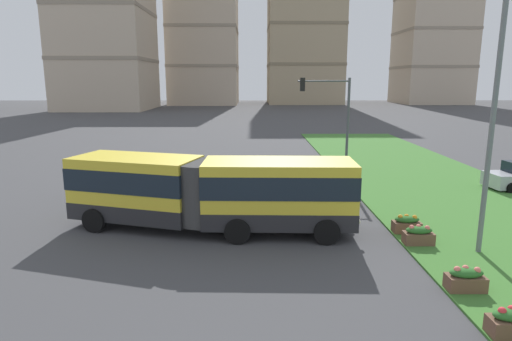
{
  "coord_description": "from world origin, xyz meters",
  "views": [
    {
      "loc": [
        0.42,
        -4.61,
        6.16
      ],
      "look_at": [
        0.6,
        14.33,
        2.2
      ],
      "focal_mm": 30.51,
      "sensor_mm": 36.0,
      "label": 1
    }
  ],
  "objects_px": {
    "flower_planter_3": "(419,235)",
    "apartment_tower_eastcentre": "(435,15)",
    "flower_planter_4": "(407,224)",
    "flower_planter_1": "(512,322)",
    "traffic_light_far_right": "(332,112)",
    "streetlight_median": "(494,105)",
    "apartment_tower_centre": "(305,9)",
    "flower_planter_2": "(466,279)",
    "apartment_tower_west": "(103,12)",
    "apartment_tower_westcentre": "(204,31)",
    "articulated_bus": "(211,191)",
    "car_black_sedan": "(134,181)"
  },
  "relations": [
    {
      "from": "flower_planter_3",
      "to": "apartment_tower_eastcentre",
      "type": "height_order",
      "value": "apartment_tower_eastcentre"
    },
    {
      "from": "apartment_tower_eastcentre",
      "to": "flower_planter_4",
      "type": "bearing_deg",
      "value": -112.19
    },
    {
      "from": "flower_planter_1",
      "to": "traffic_light_far_right",
      "type": "height_order",
      "value": "traffic_light_far_right"
    },
    {
      "from": "streetlight_median",
      "to": "apartment_tower_centre",
      "type": "height_order",
      "value": "apartment_tower_centre"
    },
    {
      "from": "flower_planter_2",
      "to": "flower_planter_4",
      "type": "bearing_deg",
      "value": 90.0
    },
    {
      "from": "apartment_tower_west",
      "to": "apartment_tower_westcentre",
      "type": "relative_size",
      "value": 1.08
    },
    {
      "from": "traffic_light_far_right",
      "to": "apartment_tower_eastcentre",
      "type": "height_order",
      "value": "apartment_tower_eastcentre"
    },
    {
      "from": "flower_planter_4",
      "to": "apartment_tower_centre",
      "type": "bearing_deg",
      "value": 85.78
    },
    {
      "from": "articulated_bus",
      "to": "car_black_sedan",
      "type": "relative_size",
      "value": 2.63
    },
    {
      "from": "car_black_sedan",
      "to": "flower_planter_3",
      "type": "height_order",
      "value": "car_black_sedan"
    },
    {
      "from": "flower_planter_3",
      "to": "traffic_light_far_right",
      "type": "bearing_deg",
      "value": 97.05
    },
    {
      "from": "car_black_sedan",
      "to": "apartment_tower_westcentre",
      "type": "height_order",
      "value": "apartment_tower_westcentre"
    },
    {
      "from": "flower_planter_1",
      "to": "apartment_tower_west",
      "type": "bearing_deg",
      "value": 113.44
    },
    {
      "from": "flower_planter_1",
      "to": "apartment_tower_eastcentre",
      "type": "relative_size",
      "value": 0.02
    },
    {
      "from": "apartment_tower_centre",
      "to": "traffic_light_far_right",
      "type": "bearing_deg",
      "value": -95.52
    },
    {
      "from": "flower_planter_2",
      "to": "apartment_tower_eastcentre",
      "type": "bearing_deg",
      "value": 68.76
    },
    {
      "from": "flower_planter_4",
      "to": "car_black_sedan",
      "type": "bearing_deg",
      "value": 153.48
    },
    {
      "from": "traffic_light_far_right",
      "to": "apartment_tower_centre",
      "type": "relative_size",
      "value": 0.13
    },
    {
      "from": "traffic_light_far_right",
      "to": "flower_planter_1",
      "type": "bearing_deg",
      "value": -85.41
    },
    {
      "from": "car_black_sedan",
      "to": "apartment_tower_eastcentre",
      "type": "height_order",
      "value": "apartment_tower_eastcentre"
    },
    {
      "from": "apartment_tower_centre",
      "to": "apartment_tower_eastcentre",
      "type": "xyz_separation_m",
      "value": [
        33.5,
        -1.33,
        -1.5
      ]
    },
    {
      "from": "articulated_bus",
      "to": "flower_planter_4",
      "type": "relative_size",
      "value": 10.92
    },
    {
      "from": "car_black_sedan",
      "to": "apartment_tower_centre",
      "type": "height_order",
      "value": "apartment_tower_centre"
    },
    {
      "from": "articulated_bus",
      "to": "streetlight_median",
      "type": "xyz_separation_m",
      "value": [
        9.9,
        -2.65,
        3.67
      ]
    },
    {
      "from": "traffic_light_far_right",
      "to": "apartment_tower_west",
      "type": "bearing_deg",
      "value": 117.62
    },
    {
      "from": "flower_planter_2",
      "to": "traffic_light_far_right",
      "type": "relative_size",
      "value": 0.17
    },
    {
      "from": "flower_planter_2",
      "to": "apartment_tower_centre",
      "type": "relative_size",
      "value": 0.02
    },
    {
      "from": "car_black_sedan",
      "to": "apartment_tower_west",
      "type": "distance_m",
      "value": 77.32
    },
    {
      "from": "apartment_tower_westcentre",
      "to": "apartment_tower_eastcentre",
      "type": "distance_m",
      "value": 59.58
    },
    {
      "from": "traffic_light_far_right",
      "to": "flower_planter_2",
      "type": "bearing_deg",
      "value": -84.69
    },
    {
      "from": "traffic_light_far_right",
      "to": "apartment_tower_centre",
      "type": "bearing_deg",
      "value": 84.48
    },
    {
      "from": "flower_planter_3",
      "to": "apartment_tower_west",
      "type": "bearing_deg",
      "value": 115.02
    },
    {
      "from": "traffic_light_far_right",
      "to": "apartment_tower_eastcentre",
      "type": "relative_size",
      "value": 0.14
    },
    {
      "from": "traffic_light_far_right",
      "to": "apartment_tower_westcentre",
      "type": "xyz_separation_m",
      "value": [
        -17.0,
        88.53,
        14.07
      ]
    },
    {
      "from": "traffic_light_far_right",
      "to": "apartment_tower_west",
      "type": "distance_m",
      "value": 77.76
    },
    {
      "from": "flower_planter_3",
      "to": "streetlight_median",
      "type": "bearing_deg",
      "value": -22.09
    },
    {
      "from": "streetlight_median",
      "to": "apartment_tower_west",
      "type": "bearing_deg",
      "value": 115.92
    },
    {
      "from": "car_black_sedan",
      "to": "apartment_tower_centre",
      "type": "relative_size",
      "value": 0.09
    },
    {
      "from": "car_black_sedan",
      "to": "apartment_tower_eastcentre",
      "type": "distance_m",
      "value": 110.62
    },
    {
      "from": "flower_planter_4",
      "to": "flower_planter_3",
      "type": "bearing_deg",
      "value": -90.0
    },
    {
      "from": "traffic_light_far_right",
      "to": "apartment_tower_westcentre",
      "type": "bearing_deg",
      "value": 100.87
    },
    {
      "from": "flower_planter_2",
      "to": "traffic_light_far_right",
      "type": "xyz_separation_m",
      "value": [
        -1.38,
        14.82,
        3.83
      ]
    },
    {
      "from": "apartment_tower_eastcentre",
      "to": "streetlight_median",
      "type": "bearing_deg",
      "value": -110.87
    },
    {
      "from": "apartment_tower_west",
      "to": "flower_planter_3",
      "type": "bearing_deg",
      "value": -64.98
    },
    {
      "from": "flower_planter_4",
      "to": "apartment_tower_eastcentre",
      "type": "bearing_deg",
      "value": 67.81
    },
    {
      "from": "car_black_sedan",
      "to": "apartment_tower_westcentre",
      "type": "distance_m",
      "value": 93.85
    },
    {
      "from": "flower_planter_3",
      "to": "flower_planter_4",
      "type": "distance_m",
      "value": 1.28
    },
    {
      "from": "flower_planter_3",
      "to": "apartment_tower_centre",
      "type": "bearing_deg",
      "value": 85.83
    },
    {
      "from": "flower_planter_2",
      "to": "traffic_light_far_right",
      "type": "height_order",
      "value": "traffic_light_far_right"
    },
    {
      "from": "flower_planter_4",
      "to": "apartment_tower_eastcentre",
      "type": "xyz_separation_m",
      "value": [
        41.01,
        100.54,
        22.19
      ]
    }
  ]
}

